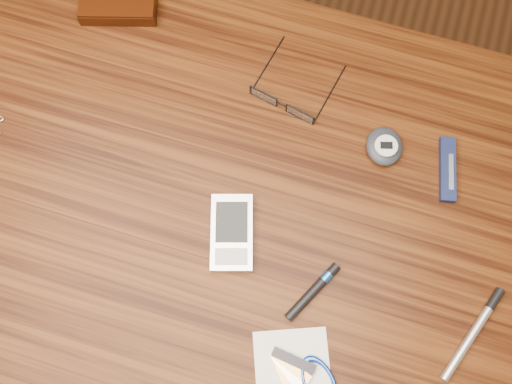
{
  "coord_description": "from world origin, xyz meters",
  "views": [
    {
      "loc": [
        0.15,
        -0.19,
        1.53
      ],
      "look_at": [
        0.08,
        0.02,
        0.76
      ],
      "focal_mm": 40.0,
      "sensor_mm": 36.0,
      "label": 1
    }
  ],
  "objects_px": {
    "notepad_keys": "(306,377)",
    "silver_pen": "(477,327)",
    "pda_phone": "(232,233)",
    "eyeglasses": "(284,102)",
    "desk": "(204,211)",
    "pocket_knife": "(447,169)",
    "pedometer": "(384,146)"
  },
  "relations": [
    {
      "from": "pedometer",
      "to": "pda_phone",
      "type": "bearing_deg",
      "value": -132.93
    },
    {
      "from": "desk",
      "to": "eyeglasses",
      "type": "distance_m",
      "value": 0.22
    },
    {
      "from": "desk",
      "to": "silver_pen",
      "type": "height_order",
      "value": "silver_pen"
    },
    {
      "from": "pda_phone",
      "to": "notepad_keys",
      "type": "relative_size",
      "value": 0.83
    },
    {
      "from": "pedometer",
      "to": "pocket_knife",
      "type": "distance_m",
      "value": 0.1
    },
    {
      "from": "eyeglasses",
      "to": "notepad_keys",
      "type": "distance_m",
      "value": 0.39
    },
    {
      "from": "pedometer",
      "to": "silver_pen",
      "type": "bearing_deg",
      "value": -49.79
    },
    {
      "from": "silver_pen",
      "to": "pocket_knife",
      "type": "bearing_deg",
      "value": 111.97
    },
    {
      "from": "pda_phone",
      "to": "notepad_keys",
      "type": "bearing_deg",
      "value": -45.65
    },
    {
      "from": "eyeglasses",
      "to": "silver_pen",
      "type": "relative_size",
      "value": 0.93
    },
    {
      "from": "eyeglasses",
      "to": "desk",
      "type": "bearing_deg",
      "value": -114.97
    },
    {
      "from": "eyeglasses",
      "to": "pda_phone",
      "type": "bearing_deg",
      "value": -93.74
    },
    {
      "from": "eyeglasses",
      "to": "pedometer",
      "type": "distance_m",
      "value": 0.16
    },
    {
      "from": "pedometer",
      "to": "pocket_knife",
      "type": "bearing_deg",
      "value": -3.5
    },
    {
      "from": "notepad_keys",
      "to": "silver_pen",
      "type": "bearing_deg",
      "value": 32.69
    },
    {
      "from": "eyeglasses",
      "to": "pocket_knife",
      "type": "bearing_deg",
      "value": -6.89
    },
    {
      "from": "desk",
      "to": "pedometer",
      "type": "height_order",
      "value": "pedometer"
    },
    {
      "from": "desk",
      "to": "pocket_knife",
      "type": "relative_size",
      "value": 10.18
    },
    {
      "from": "pocket_knife",
      "to": "silver_pen",
      "type": "height_order",
      "value": "pocket_knife"
    },
    {
      "from": "pda_phone",
      "to": "pedometer",
      "type": "relative_size",
      "value": 1.66
    },
    {
      "from": "desk",
      "to": "silver_pen",
      "type": "xyz_separation_m",
      "value": [
        0.41,
        -0.07,
        0.11
      ]
    },
    {
      "from": "desk",
      "to": "pocket_knife",
      "type": "height_order",
      "value": "pocket_knife"
    },
    {
      "from": "desk",
      "to": "silver_pen",
      "type": "distance_m",
      "value": 0.43
    },
    {
      "from": "pda_phone",
      "to": "notepad_keys",
      "type": "xyz_separation_m",
      "value": [
        0.15,
        -0.15,
        -0.0
      ]
    },
    {
      "from": "eyeglasses",
      "to": "pedometer",
      "type": "xyz_separation_m",
      "value": [
        0.16,
        -0.02,
        0.0
      ]
    },
    {
      "from": "notepad_keys",
      "to": "silver_pen",
      "type": "xyz_separation_m",
      "value": [
        0.2,
        0.13,
        0.0
      ]
    },
    {
      "from": "notepad_keys",
      "to": "pocket_knife",
      "type": "xyz_separation_m",
      "value": [
        0.12,
        0.33,
        0.0
      ]
    },
    {
      "from": "desk",
      "to": "notepad_keys",
      "type": "bearing_deg",
      "value": -42.18
    },
    {
      "from": "pda_phone",
      "to": "notepad_keys",
      "type": "distance_m",
      "value": 0.21
    },
    {
      "from": "pocket_knife",
      "to": "eyeglasses",
      "type": "bearing_deg",
      "value": 173.11
    },
    {
      "from": "desk",
      "to": "eyeglasses",
      "type": "xyz_separation_m",
      "value": [
        0.08,
        0.17,
        0.11
      ]
    },
    {
      "from": "pedometer",
      "to": "notepad_keys",
      "type": "relative_size",
      "value": 0.5
    }
  ]
}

